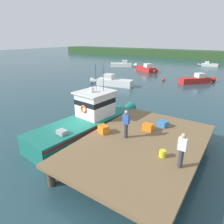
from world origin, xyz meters
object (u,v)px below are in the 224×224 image
main_fishing_boat (89,121)px  deckhand_further_back (182,150)px  moored_boat_outer_mooring (123,65)px  deckhand_by_the_boat (126,123)px  moored_boat_near_channel (197,80)px  moored_boat_off_the_point (112,82)px  crate_stack_mid_dock (103,129)px  bait_bucket (163,154)px  crate_single_by_cleat (148,127)px  crate_stack_near_edge (163,124)px  moored_boat_mid_harbor (147,69)px  mooring_buoy_spare_mooring (164,79)px  moored_boat_far_right (208,65)px

main_fishing_boat → deckhand_further_back: main_fishing_boat is taller
moored_boat_outer_mooring → deckhand_by_the_boat: bearing=-58.8°
moored_boat_near_channel → moored_boat_off_the_point: bearing=-138.5°
crate_stack_mid_dock → bait_bucket: crate_stack_mid_dock is taller
crate_single_by_cleat → main_fishing_boat: bearing=-173.5°
crate_single_by_cleat → deckhand_further_back: (2.68, -2.60, 0.65)m
main_fishing_boat → moored_boat_near_channel: bearing=83.4°
crate_stack_near_edge → deckhand_by_the_boat: bearing=-114.6°
moored_boat_mid_harbor → deckhand_further_back: bearing=-63.0°
crate_single_by_cleat → moored_boat_mid_harbor: bearing=114.7°
deckhand_by_the_boat → crate_stack_near_edge: bearing=65.4°
main_fishing_boat → mooring_buoy_spare_mooring: main_fishing_boat is taller
crate_single_by_cleat → moored_boat_off_the_point: 17.25m
moored_boat_far_right → moored_boat_off_the_point: size_ratio=0.69×
crate_single_by_cleat → deckhand_by_the_boat: (-0.65, -1.54, 0.65)m
moored_boat_far_right → deckhand_by_the_boat: bearing=-86.1°
deckhand_further_back → moored_boat_outer_mooring: 39.75m
crate_single_by_cleat → deckhand_by_the_boat: deckhand_by_the_boat is taller
crate_single_by_cleat → crate_stack_near_edge: crate_single_by_cleat is taller
moored_boat_near_channel → moored_boat_off_the_point: size_ratio=0.78×
crate_stack_mid_dock → moored_boat_off_the_point: 17.45m
deckhand_further_back → moored_boat_mid_harbor: 33.45m
deckhand_by_the_boat → moored_boat_near_channel: (-1.01, 23.08, -1.56)m
crate_single_by_cleat → moored_boat_off_the_point: (-11.37, 12.95, -0.86)m
deckhand_further_back → moored_boat_near_channel: bearing=100.2°
crate_stack_mid_dock → moored_boat_far_right: 44.05m
deckhand_by_the_boat → mooring_buoy_spare_mooring: bearing=104.7°
main_fishing_boat → mooring_buoy_spare_mooring: (-2.12, 20.56, -0.76)m
crate_stack_near_edge → main_fishing_boat: bearing=-162.1°
crate_single_by_cleat → moored_boat_near_channel: size_ratio=0.12×
bait_bucket → moored_boat_mid_harbor: size_ratio=0.06×
crate_stack_near_edge → moored_boat_near_channel: 20.61m
moored_boat_far_right → mooring_buoy_spare_mooring: bearing=-97.0°
bait_bucket → moored_boat_far_right: bearing=96.9°
deckhand_further_back → moored_boat_far_right: size_ratio=0.37×
main_fishing_boat → moored_boat_far_right: (0.60, 42.71, -0.62)m
bait_bucket → moored_boat_outer_mooring: 38.94m
moored_boat_mid_harbor → moored_boat_near_channel: bearing=-27.4°
moored_boat_outer_mooring → mooring_buoy_spare_mooring: 16.84m
moored_boat_outer_mooring → moored_boat_near_channel: bearing=-25.2°
moored_boat_mid_harbor → crate_single_by_cleat: bearing=-65.3°
crate_single_by_cleat → crate_stack_near_edge: (0.54, 1.06, -0.03)m
bait_bucket → deckhand_by_the_boat: deckhand_by_the_boat is taller
moored_boat_off_the_point → bait_bucket: bearing=-49.2°
moored_boat_outer_mooring → crate_single_by_cleat: bearing=-56.6°
moored_boat_outer_mooring → moored_boat_off_the_point: bearing=-63.7°
deckhand_further_back → moored_boat_outer_mooring: deckhand_further_back is taller
bait_bucket → moored_boat_mid_harbor: bearing=115.9°
deckhand_by_the_boat → main_fishing_boat: bearing=163.4°
crate_stack_mid_dock → moored_boat_outer_mooring: bearing=119.2°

